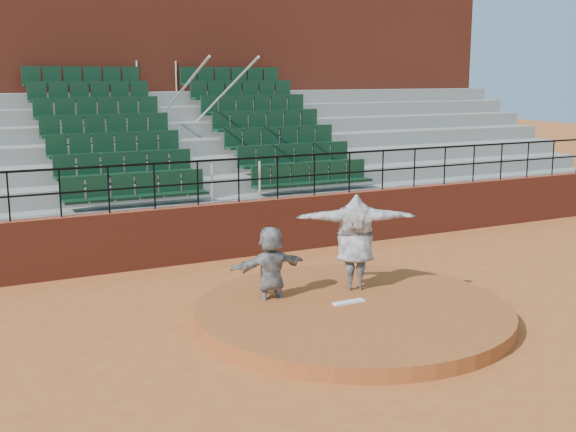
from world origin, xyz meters
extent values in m
plane|color=#AF5727|center=(0.00, 0.00, 0.00)|extent=(90.00, 90.00, 0.00)
cylinder|color=#9A4C22|center=(0.00, 0.00, 0.12)|extent=(5.50, 5.50, 0.25)
cube|color=white|center=(0.00, 0.15, 0.27)|extent=(0.60, 0.15, 0.03)
cube|color=maroon|center=(0.00, 5.00, 0.65)|extent=(24.00, 0.30, 1.30)
cylinder|color=black|center=(0.00, 5.00, 2.30)|extent=(24.00, 0.05, 0.05)
cylinder|color=black|center=(0.00, 5.00, 1.80)|extent=(24.00, 0.04, 0.04)
cylinder|color=black|center=(-5.00, 5.00, 1.80)|extent=(0.04, 0.04, 1.00)
cylinder|color=black|center=(-4.00, 5.00, 1.80)|extent=(0.04, 0.04, 1.00)
cylinder|color=black|center=(-3.00, 5.00, 1.80)|extent=(0.04, 0.04, 1.00)
cylinder|color=black|center=(-2.00, 5.00, 1.80)|extent=(0.04, 0.04, 1.00)
cylinder|color=black|center=(-1.00, 5.00, 1.80)|extent=(0.04, 0.04, 1.00)
cylinder|color=black|center=(0.00, 5.00, 1.80)|extent=(0.04, 0.04, 1.00)
cylinder|color=black|center=(1.00, 5.00, 1.80)|extent=(0.04, 0.04, 1.00)
cylinder|color=black|center=(2.00, 5.00, 1.80)|extent=(0.04, 0.04, 1.00)
cylinder|color=black|center=(3.00, 5.00, 1.80)|extent=(0.04, 0.04, 1.00)
cylinder|color=black|center=(4.00, 5.00, 1.80)|extent=(0.04, 0.04, 1.00)
cylinder|color=black|center=(5.00, 5.00, 1.80)|extent=(0.04, 0.04, 1.00)
cylinder|color=black|center=(6.00, 5.00, 1.80)|extent=(0.04, 0.04, 1.00)
cylinder|color=black|center=(7.00, 5.00, 1.80)|extent=(0.04, 0.04, 1.00)
cylinder|color=black|center=(8.00, 5.00, 1.80)|extent=(0.04, 0.04, 1.00)
cylinder|color=black|center=(9.00, 5.00, 1.80)|extent=(0.04, 0.04, 1.00)
cylinder|color=black|center=(10.00, 5.00, 1.80)|extent=(0.04, 0.04, 1.00)
cube|color=gray|center=(0.00, 5.58, 0.65)|extent=(24.00, 0.85, 1.30)
cube|color=#10301D|center=(-2.25, 5.59, 1.66)|extent=(3.30, 0.48, 0.72)
cube|color=#10301D|center=(2.25, 5.59, 1.66)|extent=(3.30, 0.48, 0.72)
cube|color=gray|center=(0.00, 6.43, 0.85)|extent=(24.00, 0.85, 1.70)
cube|color=#10301D|center=(-2.25, 6.44, 2.06)|extent=(3.30, 0.48, 0.72)
cube|color=#10301D|center=(2.25, 6.44, 2.06)|extent=(3.30, 0.48, 0.72)
cube|color=gray|center=(0.00, 7.28, 1.05)|extent=(24.00, 0.85, 2.10)
cube|color=#10301D|center=(-2.25, 7.29, 2.46)|extent=(3.30, 0.48, 0.72)
cube|color=#10301D|center=(2.25, 7.29, 2.46)|extent=(3.30, 0.48, 0.72)
cube|color=gray|center=(0.00, 8.12, 1.25)|extent=(24.00, 0.85, 2.50)
cube|color=#10301D|center=(-2.25, 8.13, 2.86)|extent=(3.30, 0.48, 0.72)
cube|color=#10301D|center=(2.25, 8.13, 2.86)|extent=(3.30, 0.48, 0.72)
cube|color=gray|center=(0.00, 8.97, 1.45)|extent=(24.00, 0.85, 2.90)
cube|color=#10301D|center=(-2.25, 8.98, 3.26)|extent=(3.30, 0.48, 0.72)
cube|color=#10301D|center=(2.25, 8.98, 3.26)|extent=(3.30, 0.48, 0.72)
cube|color=gray|center=(0.00, 9.82, 1.65)|extent=(24.00, 0.85, 3.30)
cube|color=#10301D|center=(-2.25, 9.83, 3.66)|extent=(3.30, 0.48, 0.72)
cube|color=#10301D|center=(2.25, 9.83, 3.66)|extent=(3.30, 0.48, 0.72)
cube|color=gray|center=(0.00, 10.68, 1.85)|extent=(24.00, 0.85, 3.70)
cube|color=#10301D|center=(-2.25, 10.69, 4.06)|extent=(3.30, 0.48, 0.72)
cube|color=#10301D|center=(2.25, 10.69, 4.06)|extent=(3.30, 0.48, 0.72)
cylinder|color=silver|center=(-0.60, 8.12, 3.40)|extent=(0.06, 5.97, 2.46)
cylinder|color=silver|center=(0.60, 8.12, 3.40)|extent=(0.06, 5.97, 2.46)
cube|color=maroon|center=(0.00, 12.60, 3.55)|extent=(24.00, 3.00, 7.10)
imported|color=black|center=(0.56, 0.85, 1.15)|extent=(2.26, 1.47, 1.80)
imported|color=black|center=(-1.09, 1.04, 0.78)|extent=(1.47, 0.50, 1.57)
camera|label=1|loc=(-6.49, -10.19, 4.20)|focal=45.00mm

